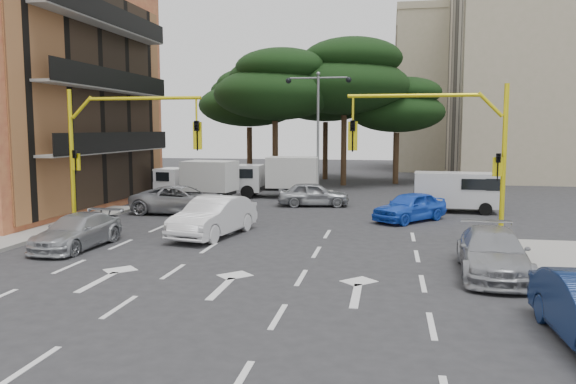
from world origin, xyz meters
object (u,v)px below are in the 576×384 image
at_px(van_white, 456,192).
at_px(box_truck_a, 197,181).
at_px(street_lamp_center, 318,112).
at_px(car_silver_cross_a, 182,200).
at_px(box_truck_b, 278,177).
at_px(signal_mast_right, 453,142).
at_px(car_silver_wagon, 77,231).
at_px(car_silver_parked, 493,253).
at_px(signal_mast_left, 111,141).
at_px(car_white_hatch, 214,217).
at_px(car_blue_compact, 410,207).
at_px(car_silver_cross_b, 313,194).

bearing_deg(van_white, box_truck_a, -95.36).
height_order(street_lamp_center, car_silver_cross_a, street_lamp_center).
bearing_deg(box_truck_b, street_lamp_center, -80.79).
height_order(signal_mast_right, van_white, signal_mast_right).
bearing_deg(car_silver_wagon, van_white, 41.66).
height_order(car_silver_parked, van_white, van_white).
relative_size(signal_mast_left, car_silver_cross_a, 1.15).
bearing_deg(car_white_hatch, box_truck_b, 101.08).
relative_size(signal_mast_right, car_silver_parked, 1.26).
xyz_separation_m(car_blue_compact, van_white, (2.46, 3.51, 0.37)).
bearing_deg(signal_mast_right, box_truck_a, 141.41).
xyz_separation_m(signal_mast_right, car_silver_cross_a, (-12.80, 5.78, -3.16)).
relative_size(car_silver_cross_a, box_truck_a, 1.05).
height_order(van_white, box_truck_b, box_truck_b).
relative_size(car_white_hatch, car_silver_cross_b, 1.21).
height_order(car_silver_wagon, car_silver_parked, car_silver_parked).
distance_m(signal_mast_left, car_blue_compact, 13.85).
bearing_deg(signal_mast_right, car_silver_cross_a, 155.69).
relative_size(car_silver_wagon, van_white, 1.01).
height_order(car_silver_cross_b, car_silver_parked, car_silver_parked).
bearing_deg(car_blue_compact, car_white_hatch, -106.77).
bearing_deg(signal_mast_left, car_silver_cross_a, 81.99).
relative_size(signal_mast_right, car_silver_wagon, 1.40).
relative_size(signal_mast_left, van_white, 1.41).
height_order(car_silver_wagon, car_silver_cross_b, car_silver_cross_b).
xyz_separation_m(car_white_hatch, car_silver_parked, (10.13, -4.42, -0.11)).
xyz_separation_m(car_silver_cross_b, box_truck_a, (-7.38, 1.23, 0.54)).
bearing_deg(box_truck_b, car_blue_compact, -137.22).
bearing_deg(car_silver_cross_b, car_blue_compact, -139.07).
bearing_deg(car_blue_compact, signal_mast_right, -36.60).
bearing_deg(van_white, car_blue_compact, -32.57).
relative_size(car_white_hatch, car_blue_compact, 1.19).
xyz_separation_m(street_lamp_center, car_silver_wagon, (-6.79, -16.84, -4.81)).
bearing_deg(car_silver_wagon, box_truck_b, 78.16).
xyz_separation_m(signal_mast_right, car_silver_wagon, (-13.59, -2.83, -3.26)).
distance_m(car_silver_cross_a, car_silver_cross_b, 7.49).
bearing_deg(street_lamp_center, car_silver_cross_b, -85.98).
distance_m(signal_mast_right, van_white, 9.51).
distance_m(signal_mast_right, car_blue_compact, 6.49).
relative_size(car_white_hatch, car_silver_parked, 1.02).
bearing_deg(van_white, signal_mast_left, -56.13).
relative_size(signal_mast_right, box_truck_b, 1.14).
xyz_separation_m(car_white_hatch, van_white, (10.50, 8.76, 0.26)).
height_order(car_white_hatch, box_truck_a, box_truck_a).
relative_size(street_lamp_center, car_silver_cross_b, 1.93).
xyz_separation_m(car_silver_cross_a, car_silver_cross_b, (6.28, 4.07, -0.04)).
bearing_deg(signal_mast_left, car_blue_compact, 24.07).
xyz_separation_m(car_silver_wagon, car_silver_cross_b, (7.08, 12.69, 0.07)).
distance_m(signal_mast_right, car_white_hatch, 9.83).
xyz_separation_m(car_blue_compact, box_truck_a, (-12.59, 5.59, 0.53)).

